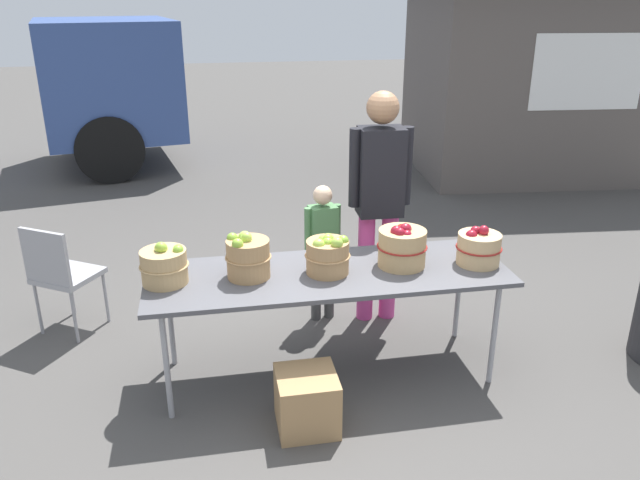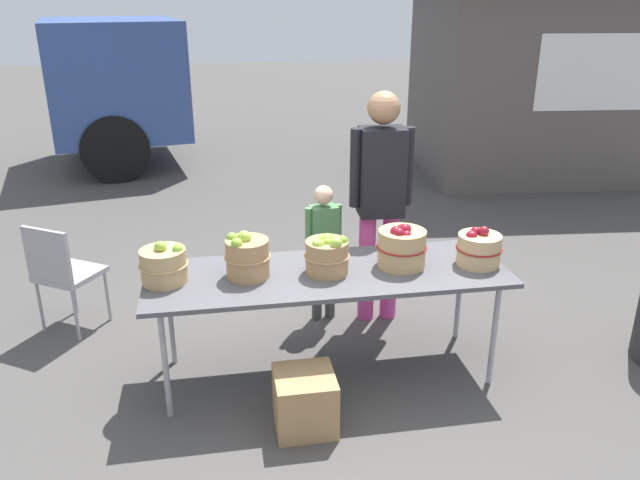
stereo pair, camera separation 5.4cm
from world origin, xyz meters
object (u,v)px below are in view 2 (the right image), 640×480
apple_basket_green_0 (164,265)px  apple_basket_green_2 (327,255)px  apple_basket_red_1 (479,248)px  child_customer (323,243)px  apple_basket_green_1 (247,256)px  apple_basket_red_0 (402,247)px  folding_chair (62,269)px  vendor_adult (381,191)px  market_table (328,277)px  produce_crate (305,401)px

apple_basket_green_0 → apple_basket_green_2: (1.00, -0.04, 0.01)m
apple_basket_red_1 → child_customer: size_ratio=0.27×
apple_basket_green_0 → apple_basket_green_1: size_ratio=1.00×
apple_basket_green_1 → apple_basket_red_1: size_ratio=1.00×
apple_basket_red_0 → child_customer: size_ratio=0.30×
folding_chair → vendor_adult: bearing=-152.1°
apple_basket_green_1 → vendor_adult: (1.03, 0.68, 0.16)m
apple_basket_green_0 → apple_basket_green_1: (0.50, -0.01, 0.02)m
apple_basket_green_0 → child_customer: 1.36m
market_table → child_customer: bearing=82.1°
produce_crate → folding_chair: bearing=138.2°
vendor_adult → folding_chair: bearing=-2.5°
market_table → vendor_adult: (0.52, 0.70, 0.33)m
apple_basket_green_0 → child_customer: (1.12, 0.74, -0.22)m
apple_basket_red_0 → market_table: bearing=-178.7°
apple_basket_green_0 → apple_basket_green_2: size_ratio=1.03×
child_customer → folding_chair: size_ratio=1.27×
apple_basket_red_0 → vendor_adult: bearing=86.8°
vendor_adult → apple_basket_red_1: bearing=123.7°
apple_basket_red_0 → apple_basket_red_1: (0.50, -0.06, -0.02)m
apple_basket_green_1 → apple_basket_red_0: 0.99m
apple_basket_green_2 → produce_crate: bearing=-113.4°
apple_basket_green_1 → apple_basket_red_1: apple_basket_green_1 is taller
apple_basket_red_0 → produce_crate: size_ratio=0.93×
market_table → child_customer: child_customer is taller
apple_basket_green_1 → apple_basket_red_0: (0.99, -0.01, -0.00)m
vendor_adult → folding_chair: vendor_adult is taller
apple_basket_green_1 → market_table: bearing=-2.2°
market_table → vendor_adult: vendor_adult is taller
market_table → apple_basket_green_0: (-1.01, 0.03, 0.15)m
apple_basket_green_0 → apple_basket_red_0: 1.50m
apple_basket_green_0 → apple_basket_red_0: apple_basket_red_0 is taller
produce_crate → apple_basket_green_0: bearing=144.4°
vendor_adult → produce_crate: vendor_adult is taller
apple_basket_green_2 → market_table: bearing=58.1°
apple_basket_red_1 → child_customer: 1.22m
apple_basket_green_2 → produce_crate: 0.90m
market_table → produce_crate: market_table is taller
apple_basket_green_1 → apple_basket_red_1: (1.49, -0.07, -0.02)m
apple_basket_red_1 → vendor_adult: vendor_adult is taller
apple_basket_green_1 → folding_chair: size_ratio=0.35×
vendor_adult → child_customer: bearing=-5.8°
apple_basket_green_1 → apple_basket_red_0: size_ratio=0.91×
apple_basket_green_2 → apple_basket_red_0: apple_basket_red_0 is taller
market_table → apple_basket_green_0: 1.02m
market_table → apple_basket_red_1: apple_basket_red_1 is taller
market_table → vendor_adult: 0.94m
child_customer → produce_crate: 1.42m
child_customer → folding_chair: bearing=-14.0°
child_customer → folding_chair: (-1.93, 0.13, -0.13)m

